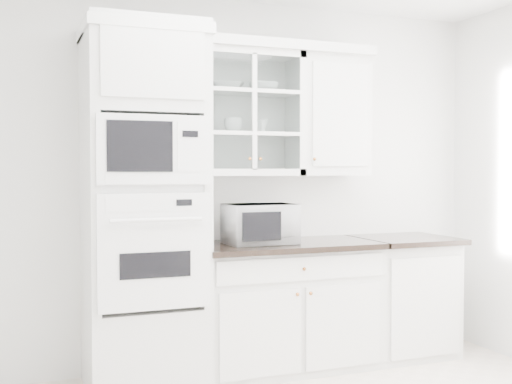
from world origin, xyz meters
name	(u,v)px	position (x,y,z in m)	size (l,w,h in m)	color
room_shell	(313,109)	(0.00, 0.43, 1.78)	(4.00, 3.50, 2.70)	white
oven_column	(144,207)	(-0.75, 1.42, 1.20)	(0.76, 0.68, 2.40)	silver
base_cabinet_run	(285,305)	(0.28, 1.45, 0.46)	(1.32, 0.67, 0.92)	silver
extra_base_cabinet	(402,295)	(1.28, 1.45, 0.46)	(0.72, 0.67, 0.92)	silver
upper_cabinet_glass	(246,114)	(0.03, 1.58, 1.85)	(0.80, 0.33, 0.90)	silver
upper_cabinet_solid	(329,116)	(0.71, 1.58, 1.85)	(0.55, 0.33, 0.90)	silver
crown_molding	(234,45)	(-0.07, 1.56, 2.33)	(2.14, 0.38, 0.07)	white
countertop_microwave	(259,224)	(0.07, 1.43, 1.06)	(0.48, 0.40, 0.28)	white
bowl_a	(228,87)	(-0.11, 1.60, 2.04)	(0.24, 0.24, 0.06)	white
bowl_b	(264,87)	(0.16, 1.57, 2.04)	(0.21, 0.21, 0.07)	white
cup_a	(233,125)	(-0.08, 1.57, 1.76)	(0.13, 0.13, 0.10)	white
cup_b	(260,126)	(0.15, 1.60, 1.76)	(0.11, 0.11, 0.10)	white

